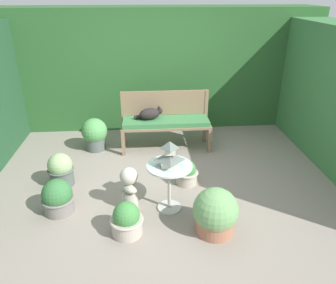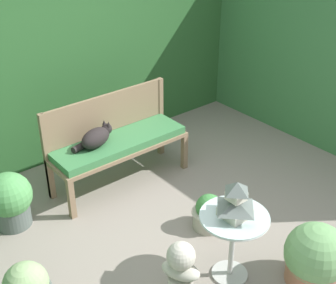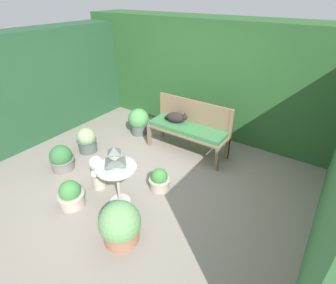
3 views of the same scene
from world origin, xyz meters
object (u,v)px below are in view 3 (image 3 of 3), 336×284
at_px(potted_plant_table_far, 159,180).
at_px(potted_plant_hedge_corner, 71,195).
at_px(cat, 176,118).
at_px(pagoda_birdhouse, 115,159).
at_px(potted_plant_bench_left, 120,225).
at_px(potted_plant_bench_right, 62,159).
at_px(patio_table, 117,175).
at_px(garden_bench, 187,130).
at_px(garden_bust, 97,171).
at_px(potted_plant_path_edge, 87,140).
at_px(potted_plant_patio_mid, 139,121).

distance_m(potted_plant_table_far, potted_plant_hedge_corner, 1.32).
relative_size(cat, pagoda_birdhouse, 1.51).
distance_m(potted_plant_bench_left, potted_plant_bench_right, 1.97).
relative_size(patio_table, potted_plant_table_far, 1.75).
bearing_deg(potted_plant_bench_right, potted_plant_hedge_corner, -28.96).
height_order(pagoda_birdhouse, potted_plant_hedge_corner, pagoda_birdhouse).
bearing_deg(potted_plant_bench_left, garden_bench, 100.18).
height_order(garden_bust, potted_plant_bench_left, garden_bust).
height_order(garden_bust, potted_plant_path_edge, garden_bust).
bearing_deg(potted_plant_patio_mid, potted_plant_table_far, -40.37).
bearing_deg(potted_plant_hedge_corner, garden_bench, 74.46).
xyz_separation_m(patio_table, garden_bust, (-0.51, 0.06, -0.19)).
distance_m(garden_bench, potted_plant_table_far, 1.24).
relative_size(garden_bench, potted_plant_bench_left, 2.74).
relative_size(potted_plant_table_far, potted_plant_bench_left, 0.65).
relative_size(garden_bench, potted_plant_table_far, 4.24).
relative_size(pagoda_birdhouse, potted_plant_table_far, 0.90).
xyz_separation_m(potted_plant_hedge_corner, potted_plant_bench_right, (-0.88, 0.49, 0.02)).
distance_m(cat, pagoda_birdhouse, 1.81).
relative_size(potted_plant_table_far, potted_plant_bench_right, 0.80).
xyz_separation_m(potted_plant_table_far, potted_plant_bench_left, (0.19, -1.07, 0.09)).
distance_m(pagoda_birdhouse, potted_plant_bench_right, 1.52).
bearing_deg(potted_plant_bench_right, potted_plant_bench_left, -15.52).
xyz_separation_m(garden_bust, potted_plant_bench_right, (-0.90, -0.02, -0.10)).
xyz_separation_m(potted_plant_table_far, potted_plant_bench_right, (-1.71, -0.54, 0.04)).
bearing_deg(potted_plant_patio_mid, cat, -1.66).
bearing_deg(potted_plant_bench_left, garden_bust, 151.34).
distance_m(potted_plant_table_far, potted_plant_bench_left, 1.09).
bearing_deg(patio_table, potted_plant_table_far, 62.75).
relative_size(patio_table, garden_bust, 1.10).
height_order(patio_table, potted_plant_patio_mid, patio_table).
relative_size(pagoda_birdhouse, potted_plant_bench_right, 0.71).
distance_m(cat, garden_bust, 1.80).
relative_size(potted_plant_hedge_corner, potted_plant_patio_mid, 0.73).
distance_m(pagoda_birdhouse, potted_plant_path_edge, 1.74).
bearing_deg(potted_plant_path_edge, cat, 40.00).
height_order(garden_bust, potted_plant_hedge_corner, garden_bust).
xyz_separation_m(cat, potted_plant_bench_left, (0.67, -2.28, -0.40)).
bearing_deg(potted_plant_hedge_corner, potted_plant_patio_mid, 105.49).
distance_m(potted_plant_hedge_corner, potted_plant_patio_mid, 2.36).
distance_m(patio_table, potted_plant_hedge_corner, 0.76).
bearing_deg(potted_plant_bench_right, potted_plant_path_edge, 98.43).
relative_size(potted_plant_hedge_corner, potted_plant_bench_left, 0.74).
bearing_deg(potted_plant_bench_left, patio_table, 135.37).
xyz_separation_m(garden_bust, potted_plant_hedge_corner, (-0.02, -0.50, -0.12)).
distance_m(cat, potted_plant_bench_right, 2.19).
xyz_separation_m(potted_plant_table_far, potted_plant_path_edge, (-1.81, 0.10, 0.08)).
bearing_deg(potted_plant_bench_left, potted_plant_bench_right, 164.48).
bearing_deg(patio_table, potted_plant_patio_mid, 122.41).
relative_size(garden_bust, potted_plant_bench_left, 1.03).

